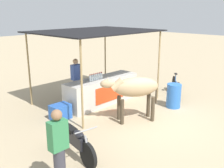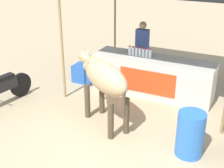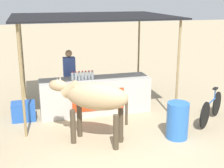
{
  "view_description": "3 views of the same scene",
  "coord_description": "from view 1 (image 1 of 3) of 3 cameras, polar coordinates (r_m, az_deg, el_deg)",
  "views": [
    {
      "loc": [
        -6.36,
        -4.39,
        3.32
      ],
      "look_at": [
        -0.4,
        1.32,
        0.99
      ],
      "focal_mm": 42.0,
      "sensor_mm": 36.0,
      "label": 1
    },
    {
      "loc": [
        2.26,
        -4.73,
        3.5
      ],
      "look_at": [
        -0.48,
        0.85,
        0.71
      ],
      "focal_mm": 50.0,
      "sensor_mm": 36.0,
      "label": 2
    },
    {
      "loc": [
        -1.7,
        -5.84,
        3.18
      ],
      "look_at": [
        0.3,
        1.53,
        0.97
      ],
      "focal_mm": 50.0,
      "sensor_mm": 36.0,
      "label": 3
    }
  ],
  "objects": [
    {
      "name": "stall_counter",
      "position": [
        9.59,
        -2.13,
        -1.47
      ],
      "size": [
        3.0,
        0.82,
        0.96
      ],
      "color": "beige",
      "rests_on": "ground"
    },
    {
      "name": "bicycle_leaning",
      "position": [
        10.87,
        13.76,
        -0.56
      ],
      "size": [
        1.29,
        1.11,
        0.85
      ],
      "color": "black",
      "rests_on": "ground"
    },
    {
      "name": "ground_plane",
      "position": [
        8.41,
        8.48,
        -7.67
      ],
      "size": [
        60.0,
        60.0,
        0.0
      ],
      "primitive_type": "plane",
      "color": "tan"
    },
    {
      "name": "water_barrel",
      "position": [
        9.45,
        13.28,
        -2.51
      ],
      "size": [
        0.49,
        0.49,
        0.85
      ],
      "primitive_type": "cylinder",
      "color": "blue",
      "rests_on": "ground"
    },
    {
      "name": "motorcycle_parked",
      "position": [
        6.25,
        -8.16,
        -11.98
      ],
      "size": [
        0.55,
        1.79,
        0.9
      ],
      "color": "black",
      "rests_on": "ground"
    },
    {
      "name": "stall_awning",
      "position": [
        9.41,
        -3.57,
        10.91
      ],
      "size": [
        4.2,
        3.2,
        2.63
      ],
      "color": "black",
      "rests_on": "ground"
    },
    {
      "name": "water_bottle_row",
      "position": [
        9.16,
        -3.54,
        1.55
      ],
      "size": [
        0.61,
        0.07,
        0.25
      ],
      "color": "silver",
      "rests_on": "stall_counter"
    },
    {
      "name": "cow",
      "position": [
        7.95,
        4.83,
        -0.99
      ],
      "size": [
        1.73,
        1.28,
        1.44
      ],
      "color": "tan",
      "rests_on": "ground"
    },
    {
      "name": "passerby_on_street",
      "position": [
        5.03,
        -11.51,
        -14.03
      ],
      "size": [
        0.34,
        0.22,
        1.65
      ],
      "color": "#383842",
      "rests_on": "ground"
    },
    {
      "name": "cooler_box",
      "position": [
        8.44,
        -11.17,
        -5.96
      ],
      "size": [
        0.6,
        0.44,
        0.48
      ],
      "primitive_type": "cube",
      "color": "blue",
      "rests_on": "ground"
    },
    {
      "name": "vendor_behind_counter",
      "position": [
        9.65,
        -7.81,
        0.79
      ],
      "size": [
        0.34,
        0.22,
        1.65
      ],
      "color": "#383842",
      "rests_on": "ground"
    }
  ]
}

